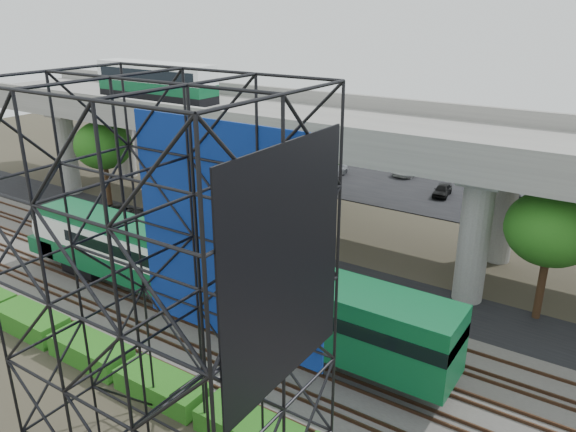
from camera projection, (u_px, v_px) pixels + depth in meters
The scene contains 13 objects.
ground at pixel (208, 345), 29.83m from camera, with size 140.00×140.00×0.00m, color #474233.
ballast_bed at pixel (232, 327), 31.36m from camera, with size 90.00×12.00×0.20m, color slate.
service_road at pixel (310, 271), 38.03m from camera, with size 90.00×5.00×0.08m, color black.
parking_lot at pixel (431, 185), 56.40m from camera, with size 90.00×18.00×0.08m, color black.
harbor_water at pixel (490, 143), 73.60m from camera, with size 140.00×40.00×0.03m, color #466174.
rail_tracks at pixel (231, 324), 31.30m from camera, with size 90.00×9.52×0.16m.
commuter_train at pixel (184, 267), 32.13m from camera, with size 29.30×3.06×4.30m.
overpass at pixel (335, 135), 40.17m from camera, with size 80.00×12.00×12.40m.
scaffold_tower at pixel (168, 320), 18.01m from camera, with size 9.36×6.36×15.00m.
hedge_strip at pixel (162, 386), 25.76m from camera, with size 34.60×1.80×1.20m.
trees at pixel (298, 164), 42.91m from camera, with size 40.94×16.94×7.69m.
suv at pixel (122, 213), 46.66m from camera, with size 2.09×4.53×1.26m, color black.
parked_cars at pixel (423, 178), 56.29m from camera, with size 39.97×9.52×1.26m.
Camera 1 is at (17.59, -18.96, 16.94)m, focal length 35.00 mm.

